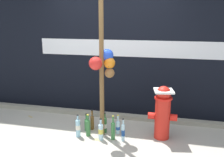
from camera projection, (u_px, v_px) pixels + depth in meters
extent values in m
plane|color=#ADA899|center=(91.00, 144.00, 3.92)|extent=(14.00, 14.00, 0.00)
cube|color=black|center=(113.00, 34.00, 4.95)|extent=(10.00, 0.20, 3.25)
cube|color=silver|center=(131.00, 49.00, 4.82)|extent=(3.79, 0.01, 0.32)
cube|color=gray|center=(108.00, 115.00, 4.97)|extent=(8.00, 0.12, 0.08)
cylinder|color=brown|center=(102.00, 59.00, 3.91)|extent=(0.07, 0.07, 2.64)
sphere|color=blue|center=(107.00, 55.00, 3.97)|extent=(0.21, 0.21, 0.21)
sphere|color=red|center=(96.00, 63.00, 3.80)|extent=(0.21, 0.21, 0.21)
sphere|color=orange|center=(109.00, 63.00, 3.95)|extent=(0.19, 0.19, 0.19)
sphere|color=brown|center=(110.00, 73.00, 3.97)|extent=(0.16, 0.16, 0.16)
sphere|color=brown|center=(110.00, 65.00, 3.94)|extent=(0.12, 0.12, 0.12)
sphere|color=brown|center=(107.00, 63.00, 3.94)|extent=(0.05, 0.05, 0.05)
sphere|color=brown|center=(112.00, 63.00, 3.93)|extent=(0.05, 0.05, 0.05)
sphere|color=brown|center=(109.00, 66.00, 3.90)|extent=(0.04, 0.04, 0.04)
cylinder|color=red|center=(162.00, 119.00, 4.05)|extent=(0.25, 0.25, 0.68)
cylinder|color=red|center=(163.00, 98.00, 3.96)|extent=(0.28, 0.28, 0.03)
sphere|color=red|center=(164.00, 93.00, 3.94)|extent=(0.24, 0.24, 0.24)
cylinder|color=red|center=(151.00, 116.00, 4.08)|extent=(0.11, 0.11, 0.11)
cylinder|color=red|center=(174.00, 118.00, 4.00)|extent=(0.11, 0.11, 0.11)
cube|color=white|center=(164.00, 91.00, 3.93)|extent=(0.35, 0.35, 0.03)
cylinder|color=#93CCE0|center=(78.00, 128.00, 4.13)|extent=(0.08, 0.08, 0.29)
cone|color=#93CCE0|center=(78.00, 119.00, 4.09)|extent=(0.08, 0.08, 0.03)
cylinder|color=#93CCE0|center=(78.00, 117.00, 4.08)|extent=(0.03, 0.03, 0.05)
cylinder|color=silver|center=(78.00, 127.00, 4.12)|extent=(0.08, 0.08, 0.08)
cylinder|color=black|center=(78.00, 115.00, 4.07)|extent=(0.03, 0.03, 0.01)
cylinder|color=#B2DBEA|center=(118.00, 128.00, 4.25)|extent=(0.07, 0.07, 0.21)
cone|color=#B2DBEA|center=(118.00, 121.00, 4.22)|extent=(0.07, 0.07, 0.03)
cylinder|color=#B2DBEA|center=(118.00, 118.00, 4.21)|extent=(0.03, 0.03, 0.09)
cylinder|color=#1E478C|center=(118.00, 128.00, 4.26)|extent=(0.07, 0.07, 0.06)
cylinder|color=gold|center=(118.00, 115.00, 4.20)|extent=(0.03, 0.03, 0.01)
cylinder|color=#337038|center=(104.00, 123.00, 4.46)|extent=(0.07, 0.07, 0.19)
cone|color=#337038|center=(103.00, 118.00, 4.44)|extent=(0.07, 0.07, 0.03)
cylinder|color=#337038|center=(103.00, 115.00, 4.43)|extent=(0.03, 0.03, 0.06)
cylinder|color=#D8C64C|center=(104.00, 123.00, 4.46)|extent=(0.07, 0.07, 0.07)
cylinder|color=black|center=(103.00, 114.00, 4.42)|extent=(0.03, 0.03, 0.01)
cylinder|color=#337038|center=(113.00, 131.00, 4.03)|extent=(0.07, 0.07, 0.29)
cone|color=#337038|center=(113.00, 122.00, 4.00)|extent=(0.07, 0.07, 0.03)
cylinder|color=#337038|center=(113.00, 119.00, 3.98)|extent=(0.03, 0.03, 0.09)
cylinder|color=gold|center=(113.00, 116.00, 3.97)|extent=(0.03, 0.03, 0.01)
cylinder|color=#337038|center=(105.00, 125.00, 4.28)|extent=(0.06, 0.06, 0.26)
cone|color=#337038|center=(105.00, 118.00, 4.25)|extent=(0.06, 0.06, 0.03)
cylinder|color=#337038|center=(105.00, 115.00, 4.24)|extent=(0.02, 0.02, 0.06)
cylinder|color=silver|center=(105.00, 126.00, 4.28)|extent=(0.06, 0.06, 0.08)
cylinder|color=black|center=(105.00, 113.00, 4.23)|extent=(0.03, 0.03, 0.01)
cylinder|color=#337038|center=(87.00, 125.00, 4.37)|extent=(0.08, 0.08, 0.20)
cone|color=#337038|center=(86.00, 119.00, 4.34)|extent=(0.08, 0.08, 0.03)
cylinder|color=#337038|center=(86.00, 116.00, 4.33)|extent=(0.03, 0.03, 0.07)
cylinder|color=black|center=(86.00, 114.00, 4.32)|extent=(0.04, 0.04, 0.01)
cylinder|color=#B2DBEA|center=(123.00, 133.00, 3.98)|extent=(0.06, 0.06, 0.28)
cone|color=#B2DBEA|center=(123.00, 124.00, 3.95)|extent=(0.06, 0.06, 0.02)
cylinder|color=#B2DBEA|center=(123.00, 122.00, 3.94)|extent=(0.02, 0.02, 0.07)
cylinder|color=#1E478C|center=(123.00, 133.00, 3.98)|extent=(0.06, 0.06, 0.10)
cylinder|color=black|center=(123.00, 119.00, 3.93)|extent=(0.03, 0.03, 0.01)
cylinder|color=#337038|center=(88.00, 128.00, 4.16)|extent=(0.07, 0.07, 0.27)
cone|color=#337038|center=(88.00, 120.00, 4.13)|extent=(0.07, 0.07, 0.03)
cylinder|color=#337038|center=(88.00, 117.00, 4.11)|extent=(0.04, 0.04, 0.07)
cylinder|color=gold|center=(88.00, 115.00, 4.10)|extent=(0.04, 0.04, 0.01)
cylinder|color=brown|center=(92.00, 123.00, 4.41)|extent=(0.06, 0.06, 0.24)
cone|color=brown|center=(92.00, 116.00, 4.38)|extent=(0.06, 0.06, 0.03)
cylinder|color=brown|center=(92.00, 113.00, 4.36)|extent=(0.03, 0.03, 0.09)
cylinder|color=black|center=(92.00, 110.00, 4.35)|extent=(0.03, 0.03, 0.01)
cylinder|color=#B2DBEA|center=(101.00, 132.00, 4.02)|extent=(0.08, 0.08, 0.26)
cone|color=#B2DBEA|center=(101.00, 124.00, 3.99)|extent=(0.08, 0.08, 0.03)
cylinder|color=#B2DBEA|center=(101.00, 121.00, 3.97)|extent=(0.03, 0.03, 0.07)
cylinder|color=#D8C64C|center=(101.00, 131.00, 4.02)|extent=(0.08, 0.08, 0.08)
cylinder|color=black|center=(101.00, 119.00, 3.96)|extent=(0.04, 0.04, 0.01)
cube|color=tan|center=(35.00, 110.00, 5.37)|extent=(0.16, 0.14, 0.01)
cube|color=tan|center=(98.00, 140.00, 4.05)|extent=(0.13, 0.09, 0.01)
cube|color=tan|center=(30.00, 117.00, 4.99)|extent=(0.14, 0.11, 0.01)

